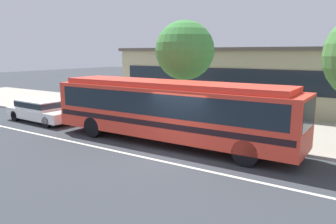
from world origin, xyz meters
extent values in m
plane|color=#35393E|center=(0.00, 0.00, 0.00)|extent=(120.00, 120.00, 0.00)
cube|color=#A39B8F|center=(0.00, 6.81, 0.06)|extent=(60.00, 8.00, 0.12)
cube|color=silver|center=(0.00, -0.80, 0.00)|extent=(56.00, 0.16, 0.01)
cube|color=#E63E2B|center=(-1.20, 1.46, 1.51)|extent=(11.77, 2.49, 2.17)
cube|color=red|center=(-1.20, 1.46, 2.71)|extent=(10.82, 2.19, 0.24)
cube|color=#19232D|center=(-1.20, 1.46, 1.94)|extent=(11.06, 2.50, 0.95)
cube|color=black|center=(-1.20, 1.46, 1.12)|extent=(11.53, 2.51, 0.24)
cube|color=#19232D|center=(4.62, 1.50, 1.94)|extent=(0.13, 2.12, 1.04)
cylinder|color=black|center=(2.78, 2.55, 0.50)|extent=(1.00, 0.29, 1.00)
cylinder|color=black|center=(2.80, 0.42, 0.50)|extent=(1.00, 0.29, 1.00)
cylinder|color=black|center=(-4.97, 2.50, 0.50)|extent=(1.00, 0.29, 1.00)
cylinder|color=black|center=(-4.96, 0.37, 0.50)|extent=(1.00, 0.29, 1.00)
cube|color=white|center=(-10.13, 1.23, 0.52)|extent=(4.84, 1.95, 0.55)
cube|color=white|center=(-10.37, 1.24, 1.04)|extent=(2.73, 1.66, 0.50)
cube|color=#19232D|center=(-10.37, 1.24, 1.06)|extent=(2.78, 1.68, 0.32)
cylinder|color=black|center=(-8.53, 1.95, 0.32)|extent=(0.65, 0.24, 0.64)
cylinder|color=black|center=(-8.59, 0.39, 0.32)|extent=(0.65, 0.24, 0.64)
cylinder|color=black|center=(-11.68, 2.07, 0.32)|extent=(0.65, 0.24, 0.64)
cylinder|color=black|center=(-11.74, 0.51, 0.32)|extent=(0.65, 0.24, 0.64)
cylinder|color=#3E3033|center=(-0.10, 4.46, 0.57)|extent=(0.14, 0.14, 0.90)
cylinder|color=#3E3033|center=(-0.25, 4.43, 0.57)|extent=(0.14, 0.14, 0.90)
cylinder|color=purple|center=(-0.18, 4.45, 1.30)|extent=(0.41, 0.41, 0.55)
sphere|color=tan|center=(-0.18, 4.45, 1.68)|extent=(0.22, 0.22, 0.22)
cylinder|color=brown|center=(-2.65, 5.21, 1.59)|extent=(0.30, 0.30, 2.95)
sphere|color=#428E40|center=(-2.65, 5.21, 4.21)|extent=(3.27, 3.27, 3.27)
cube|color=tan|center=(-1.20, 13.48, 2.10)|extent=(20.29, 7.18, 4.19)
cube|color=#19232D|center=(-1.20, 9.88, 2.30)|extent=(18.67, 0.04, 1.51)
cube|color=#514B45|center=(-1.20, 13.48, 4.31)|extent=(20.69, 7.58, 0.24)
camera|label=1|loc=(6.84, -10.78, 4.11)|focal=35.45mm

